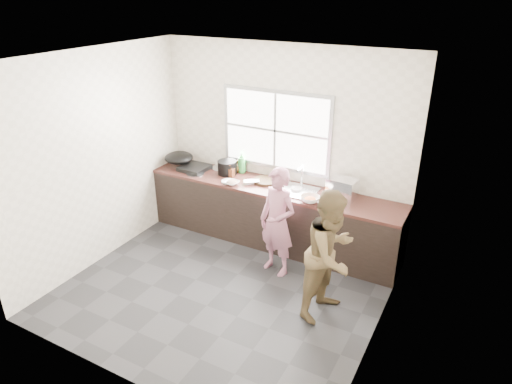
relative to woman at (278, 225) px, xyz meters
The scene contains 30 objects.
floor 1.02m from the woman, 120.17° to the right, with size 3.60×3.20×0.01m, color #2A2A2D.
ceiling 2.19m from the woman, 120.17° to the right, with size 3.60×3.20×0.01m, color silver.
wall_back 1.23m from the woman, 112.65° to the left, with size 3.60×0.01×2.70m, color silver.
wall_left 2.40m from the woman, 163.01° to the right, with size 0.01×3.20×2.70m, color beige.
wall_right 1.71m from the woman, 25.35° to the right, with size 0.01×3.20×2.70m, color silver.
wall_front 2.41m from the woman, 99.72° to the right, with size 3.60×0.01×2.70m, color beige.
cabinet 0.77m from the woman, 122.18° to the left, with size 3.60×0.62×0.82m, color black.
countertop 0.76m from the woman, 122.18° to the left, with size 3.60×0.64×0.04m, color #3C1E18.
sink 0.66m from the woman, 93.68° to the left, with size 0.55×0.45×0.02m, color silver.
faucet 0.89m from the woman, 92.78° to the left, with size 0.02×0.02×0.30m, color silver.
window_frame 1.37m from the woman, 118.05° to the left, with size 1.60×0.05×1.10m, color #9EA0A5.
window_glazing 1.36m from the woman, 118.71° to the left, with size 1.50×0.01×1.00m, color white.
woman is the anchor object (origin of this frame).
person_side 0.96m from the woman, 27.66° to the right, with size 0.72×0.56×1.47m, color brown.
cutting_board 0.91m from the woman, 126.03° to the left, with size 0.35×0.35×0.04m, color black.
cleaver 0.91m from the woman, 140.35° to the left, with size 0.22×0.11×0.01m, color silver.
bowl_mince 1.01m from the woman, 155.41° to the left, with size 0.19×0.19×0.05m, color silver.
bowl_crabs 0.54m from the woman, 58.56° to the left, with size 0.20×0.20×0.06m, color white.
bowl_held 0.67m from the woman, 93.47° to the left, with size 0.17×0.17×0.05m, color white.
black_pot 1.38m from the woman, 148.55° to the left, with size 0.27×0.27×0.20m, color black.
plate_food 1.11m from the woman, 154.76° to the left, with size 0.20×0.20×0.02m, color silver.
bottle_green 1.36m from the woman, 139.50° to the left, with size 0.12×0.12×0.32m, color green.
bottle_brown_tall 1.26m from the woman, 148.58° to the left, with size 0.08×0.08×0.17m, color #462211.
bottle_brown_short 1.38m from the woman, 141.48° to the left, with size 0.13×0.13×0.17m, color #4D3713.
glass_jar 1.38m from the woman, 141.15° to the left, with size 0.07×0.07×0.10m, color silver.
burner 1.78m from the woman, 159.81° to the left, with size 0.38×0.38×0.06m, color black.
wok 2.06m from the woman, 162.49° to the left, with size 0.42×0.42×0.16m, color black.
dish_rack 0.96m from the woman, 51.28° to the left, with size 0.36×0.25×0.27m, color silver.
pot_lid_left 1.63m from the woman, 163.06° to the left, with size 0.26×0.26×0.01m, color #A6A8AD.
pot_lid_right 1.61m from the woman, 148.54° to the left, with size 0.26×0.26×0.01m, color #AEAFB5.
Camera 1 is at (2.50, -3.78, 3.36)m, focal length 32.00 mm.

